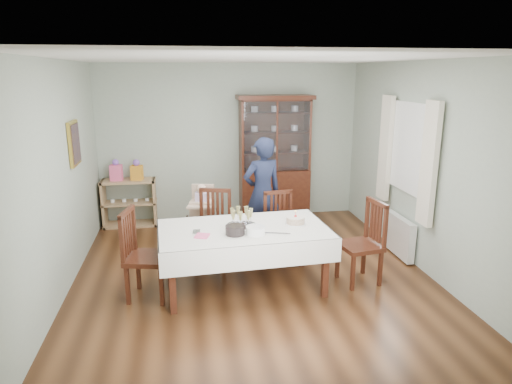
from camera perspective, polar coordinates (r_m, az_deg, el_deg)
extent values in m
plane|color=#593319|center=(6.04, -0.51, -10.21)|extent=(5.00, 5.00, 0.00)
plane|color=#9EAA99|center=(8.04, -3.27, 6.17)|extent=(4.50, 0.00, 4.50)
plane|color=#9EAA99|center=(5.72, -23.44, 1.43)|extent=(0.00, 5.00, 5.00)
plane|color=#9EAA99|center=(6.34, 20.02, 2.97)|extent=(0.00, 5.00, 5.00)
plane|color=white|center=(5.47, -0.58, 16.35)|extent=(5.00, 5.00, 0.00)
cube|color=#442211|center=(5.42, -1.55, -4.94)|extent=(1.96, 1.16, 0.06)
cube|color=beige|center=(5.41, -1.55, -4.59)|extent=(2.06, 1.26, 0.01)
cube|color=#442211|center=(8.11, 2.28, -0.25)|extent=(1.20, 0.45, 0.90)
cube|color=white|center=(7.71, 2.64, 6.94)|extent=(1.12, 0.01, 1.16)
cube|color=#442211|center=(7.84, 2.41, 11.76)|extent=(1.30, 0.48, 0.07)
cube|color=tan|center=(8.15, -15.33, -3.87)|extent=(0.90, 0.38, 0.04)
cube|color=tan|center=(8.04, -15.51, -1.30)|extent=(0.90, 0.38, 0.03)
cube|color=tan|center=(7.94, -15.70, 1.34)|extent=(0.90, 0.38, 0.04)
cube|color=tan|center=(8.09, -18.46, -1.41)|extent=(0.04, 0.38, 0.80)
cube|color=tan|center=(8.00, -12.52, -1.18)|extent=(0.04, 0.38, 0.80)
cube|color=gold|center=(6.42, -21.79, 5.68)|extent=(0.04, 0.48, 0.58)
cube|color=white|center=(6.55, 18.69, 5.22)|extent=(0.04, 1.02, 1.22)
cube|color=silver|center=(6.00, 20.82, 3.25)|extent=(0.07, 0.30, 1.55)
cube|color=silver|center=(7.08, 15.88, 5.28)|extent=(0.07, 0.30, 1.55)
cube|color=white|center=(6.82, 17.38, -5.18)|extent=(0.10, 0.80, 0.55)
cube|color=#442211|center=(6.17, -5.46, -5.02)|extent=(0.57, 0.57, 0.05)
cube|color=#442211|center=(6.27, -5.10, -1.98)|extent=(0.43, 0.17, 0.54)
cube|color=#442211|center=(6.27, 3.30, -4.90)|extent=(0.48, 0.48, 0.05)
cube|color=#442211|center=(6.36, 2.74, -2.09)|extent=(0.41, 0.09, 0.51)
cube|color=#442211|center=(5.42, -13.32, -8.05)|extent=(0.57, 0.57, 0.05)
cube|color=#442211|center=(5.38, -15.71, -5.05)|extent=(0.14, 0.45, 0.56)
cube|color=#442211|center=(5.79, 12.82, -6.60)|extent=(0.53, 0.53, 0.05)
cube|color=#442211|center=(5.81, 14.76, -3.69)|extent=(0.11, 0.44, 0.55)
imported|color=#161B31|center=(6.69, 0.80, -0.15)|extent=(0.69, 0.55, 1.65)
cube|color=tan|center=(6.66, -6.75, -2.04)|extent=(0.38, 0.36, 0.23)
cube|color=tan|center=(6.60, -6.80, -0.43)|extent=(0.33, 0.13, 0.27)
cube|color=tan|center=(6.63, -6.77, -1.40)|extent=(0.37, 0.23, 0.03)
cube|color=silver|center=(6.61, -6.79, -0.76)|extent=(0.20, 0.17, 0.17)
sphere|color=beige|center=(6.58, -6.83, 0.38)|extent=(0.14, 0.14, 0.14)
cylinder|color=silver|center=(5.45, -1.83, -4.32)|extent=(0.37, 0.37, 0.01)
torus|color=silver|center=(5.45, -1.83, -4.22)|extent=(0.37, 0.37, 0.01)
cylinder|color=white|center=(5.56, 4.94, -3.96)|extent=(0.26, 0.26, 0.01)
cylinder|color=brown|center=(5.55, 4.95, -3.52)|extent=(0.22, 0.22, 0.08)
cylinder|color=silver|center=(5.54, 4.96, -3.11)|extent=(0.22, 0.22, 0.01)
cylinder|color=#F24C4C|center=(5.53, 4.97, -2.73)|extent=(0.01, 0.01, 0.06)
sphere|color=yellow|center=(5.51, 4.98, -2.38)|extent=(0.02, 0.02, 0.02)
cylinder|color=black|center=(5.19, -2.63, -4.77)|extent=(0.26, 0.26, 0.11)
cylinder|color=white|center=(5.19, -0.06, -4.84)|extent=(0.26, 0.26, 0.10)
cube|color=#F4598C|center=(5.17, -6.75, -5.46)|extent=(0.19, 0.19, 0.02)
cube|color=silver|center=(5.23, 2.60, -5.17)|extent=(0.31, 0.11, 0.01)
cube|color=#F4598C|center=(7.91, -17.07, 2.32)|extent=(0.21, 0.14, 0.26)
sphere|color=#E533B2|center=(7.88, -17.17, 3.57)|extent=(0.11, 0.11, 0.11)
cube|color=orange|center=(7.88, -14.67, 2.36)|extent=(0.21, 0.17, 0.24)
sphere|color=#E533B2|center=(7.84, -14.75, 3.56)|extent=(0.11, 0.11, 0.11)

